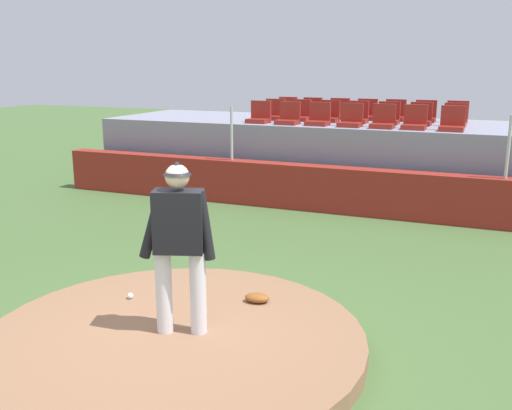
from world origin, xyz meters
The scene contains 30 objects.
ground_plane centered at (0.00, 0.00, 0.00)m, with size 60.00×60.00×0.00m, color #476634.
pitchers_mound centered at (0.00, 0.00, 0.10)m, with size 4.09×4.09×0.19m, color #8E6547.
pitcher centered at (0.06, 0.08, 1.27)m, with size 0.79×0.42×1.85m.
baseball centered at (-0.98, 0.62, 0.23)m, with size 0.07×0.07×0.07m, color white.
fielding_glove centered at (0.50, 1.12, 0.25)m, with size 0.30×0.20×0.11m, color brown.
brick_barrier centered at (0.00, 6.52, 0.47)m, with size 13.10×0.40×0.94m, color maroon.
fence_post_left centered at (-2.34, 6.52, 1.52)m, with size 0.06×0.06×1.16m, color silver.
fence_post_right centered at (3.20, 6.52, 1.52)m, with size 0.06×0.06×1.16m, color silver.
bleacher_platform centered at (0.00, 8.64, 0.84)m, with size 12.26×3.26×1.67m, color gray.
stadium_chair_0 centered at (-2.12, 7.57, 1.83)m, with size 0.48×0.44×0.50m.
stadium_chair_1 centered at (-1.39, 7.51, 1.83)m, with size 0.48×0.44×0.50m.
stadium_chair_2 centered at (-0.70, 7.56, 1.83)m, with size 0.48×0.44×0.50m.
stadium_chair_3 centered at (0.03, 7.54, 1.83)m, with size 0.48×0.44×0.50m.
stadium_chair_4 centered at (0.73, 7.52, 1.83)m, with size 0.48×0.44×0.50m.
stadium_chair_5 centered at (1.38, 7.55, 1.83)m, with size 0.48×0.44×0.50m.
stadium_chair_6 centered at (2.12, 7.52, 1.83)m, with size 0.48×0.44×0.50m.
stadium_chair_7 centered at (-2.07, 8.40, 1.83)m, with size 0.48×0.44×0.50m.
stadium_chair_8 centered at (-1.43, 8.43, 1.83)m, with size 0.48×0.44×0.50m.
stadium_chair_9 centered at (-0.71, 8.43, 1.83)m, with size 0.48×0.44×0.50m.
stadium_chair_10 centered at (-0.03, 8.39, 1.83)m, with size 0.48×0.44×0.50m.
stadium_chair_11 centered at (0.68, 8.39, 1.83)m, with size 0.48×0.44×0.50m.
stadium_chair_12 centered at (1.38, 8.44, 1.83)m, with size 0.48×0.44×0.50m.
stadium_chair_13 centered at (2.11, 8.44, 1.83)m, with size 0.48×0.44×0.50m.
stadium_chair_14 centered at (-2.07, 9.31, 1.83)m, with size 0.48×0.44×0.50m.
stadium_chair_15 centered at (-1.40, 9.29, 1.83)m, with size 0.48×0.44×0.50m.
stadium_chair_16 centered at (-0.69, 9.27, 1.83)m, with size 0.48×0.44×0.50m.
stadium_chair_17 centered at (0.00, 9.28, 1.83)m, with size 0.48×0.44×0.50m.
stadium_chair_18 centered at (0.68, 9.31, 1.83)m, with size 0.48×0.44×0.50m.
stadium_chair_19 centered at (1.38, 9.29, 1.83)m, with size 0.48×0.44×0.50m.
stadium_chair_20 centered at (2.09, 9.30, 1.83)m, with size 0.48×0.44×0.50m.
Camera 1 is at (3.00, -4.90, 2.98)m, focal length 40.70 mm.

